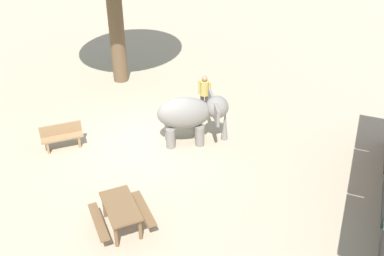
{
  "coord_description": "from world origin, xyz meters",
  "views": [
    {
      "loc": [
        11.28,
        6.37,
        8.39
      ],
      "look_at": [
        -0.23,
        1.61,
        0.8
      ],
      "focal_mm": 40.43,
      "sensor_mm": 36.0,
      "label": 1
    }
  ],
  "objects": [
    {
      "name": "ground_plane",
      "position": [
        0.0,
        0.0,
        0.0
      ],
      "size": [
        60.0,
        60.0,
        0.0
      ],
      "primitive_type": "plane",
      "color": "#BAA88C"
    },
    {
      "name": "wooden_bench",
      "position": [
        1.45,
        -2.52,
        0.47
      ],
      "size": [
        1.26,
        1.29,
        0.88
      ],
      "rotation": [
        0.0,
        0.0,
        5.47
      ],
      "color": "#9E7A51",
      "rests_on": "ground_plane"
    },
    {
      "name": "person_handler",
      "position": [
        -2.65,
        1.13,
        0.95
      ],
      "size": [
        0.32,
        0.51,
        1.62
      ],
      "rotation": [
        0.0,
        0.0,
        0.04
      ],
      "color": "#3F3833",
      "rests_on": "ground_plane"
    },
    {
      "name": "elephant",
      "position": [
        -0.6,
        1.45,
        1.11
      ],
      "size": [
        2.14,
        2.41,
        1.74
      ],
      "rotation": [
        0.0,
        0.0,
        2.1
      ],
      "color": "gray",
      "rests_on": "ground_plane"
    },
    {
      "name": "picnic_table_near",
      "position": [
        4.04,
        1.35,
        0.59
      ],
      "size": [
        2.11,
        2.11,
        0.78
      ],
      "rotation": [
        0.0,
        0.0,
        3.95
      ],
      "color": "brown",
      "rests_on": "ground_plane"
    }
  ]
}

